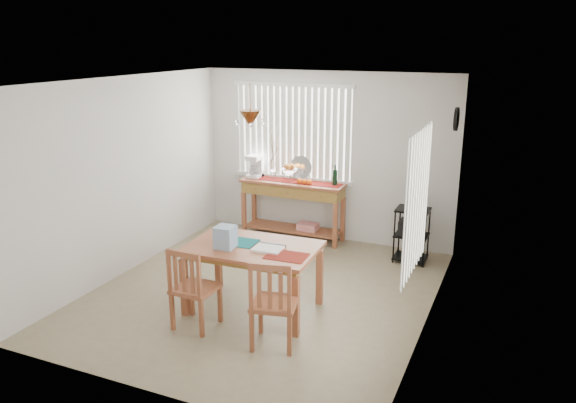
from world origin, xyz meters
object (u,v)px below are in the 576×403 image
at_px(cart_items, 414,199).
at_px(wire_cart, 412,230).
at_px(sideboard, 293,196).
at_px(chair_left, 193,289).
at_px(dining_table, 253,253).
at_px(chair_right, 273,304).

bearing_deg(cart_items, wire_cart, -90.00).
xyz_separation_m(sideboard, chair_left, (0.14, -3.09, -0.23)).
bearing_deg(chair_left, dining_table, 58.55).
bearing_deg(chair_right, cart_items, 74.27).
relative_size(chair_left, chair_right, 0.97).
relative_size(sideboard, chair_left, 1.74).
xyz_separation_m(sideboard, cart_items, (1.91, -0.22, 0.23)).
relative_size(cart_items, chair_left, 0.34).
bearing_deg(wire_cart, chair_right, -105.77).
distance_m(wire_cart, cart_items, 0.46).
relative_size(sideboard, wire_cart, 2.12).
distance_m(sideboard, dining_table, 2.50).
xyz_separation_m(sideboard, chair_right, (1.10, -3.10, -0.22)).
height_order(sideboard, cart_items, cart_items).
distance_m(wire_cart, chair_right, 2.99).
xyz_separation_m(cart_items, chair_right, (-0.81, -2.88, -0.45)).
distance_m(chair_left, chair_right, 0.96).
distance_m(dining_table, chair_left, 0.79).
bearing_deg(wire_cart, chair_left, -121.72).
distance_m(wire_cart, chair_left, 3.37).
bearing_deg(dining_table, chair_left, -121.45).
bearing_deg(sideboard, cart_items, -6.47).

